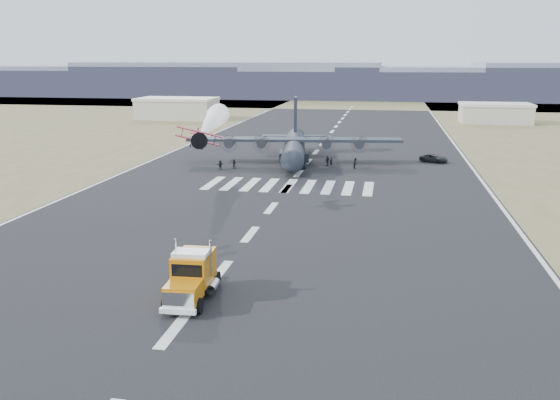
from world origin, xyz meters
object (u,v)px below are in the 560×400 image
(support_vehicle, at_px, (434,158))
(crew_f, at_px, (220,165))
(crew_c, at_px, (304,164))
(crew_h, at_px, (356,163))
(crew_a, at_px, (331,162))
(crew_b, at_px, (234,164))
(transport_aircraft, at_px, (294,146))
(aerobatic_biplane, at_px, (198,137))
(hangar_left, at_px, (177,108))
(crew_g, at_px, (281,162))
(hangar_right, at_px, (495,113))
(crew_e, at_px, (304,164))
(semi_truck, at_px, (192,275))
(crew_d, at_px, (328,161))

(support_vehicle, relative_size, crew_f, 3.10)
(crew_c, distance_m, crew_h, 9.18)
(crew_a, bearing_deg, crew_b, -17.91)
(transport_aircraft, xyz_separation_m, crew_h, (11.77, -5.27, -1.98))
(aerobatic_biplane, xyz_separation_m, crew_a, (13.13, 35.81, -8.71))
(hangar_left, bearing_deg, crew_g, -58.64)
(hangar_right, distance_m, crew_h, 91.30)
(transport_aircraft, xyz_separation_m, crew_a, (7.28, -3.53, -2.13))
(support_vehicle, bearing_deg, hangar_right, 5.31)
(transport_aircraft, xyz_separation_m, crew_e, (2.96, -7.18, -2.00))
(transport_aircraft, distance_m, crew_f, 15.66)
(hangar_left, distance_m, semi_truck, 148.40)
(aerobatic_biplane, distance_m, support_vehicle, 54.36)
(crew_d, height_order, crew_g, crew_d)
(support_vehicle, height_order, crew_g, crew_g)
(crew_b, bearing_deg, support_vehicle, -160.87)
(crew_g, bearing_deg, support_vehicle, 22.15)
(hangar_right, height_order, crew_a, hangar_right)
(hangar_left, height_order, crew_c, hangar_left)
(transport_aircraft, relative_size, crew_h, 20.76)
(support_vehicle, relative_size, crew_b, 3.20)
(crew_e, bearing_deg, crew_f, 139.41)
(crew_b, relative_size, crew_f, 0.97)
(support_vehicle, bearing_deg, crew_e, 138.44)
(transport_aircraft, bearing_deg, crew_c, -76.85)
(crew_g, bearing_deg, crew_c, -24.10)
(crew_b, height_order, crew_f, crew_f)
(crew_d, xyz_separation_m, crew_g, (-8.22, -1.53, -0.11))
(hangar_right, height_order, crew_h, hangar_right)
(hangar_right, relative_size, crew_g, 12.50)
(crew_a, bearing_deg, crew_d, -17.72)
(crew_e, bearing_deg, crew_d, -10.94)
(semi_truck, distance_m, aerobatic_biplane, 28.77)
(aerobatic_biplane, bearing_deg, crew_h, 51.68)
(hangar_left, relative_size, crew_b, 15.12)
(hangar_left, bearing_deg, crew_a, -53.57)
(aerobatic_biplane, bearing_deg, crew_d, 59.65)
(aerobatic_biplane, xyz_separation_m, transport_aircraft, (5.85, 39.34, -6.57))
(aerobatic_biplane, bearing_deg, crew_a, 58.89)
(crew_d, distance_m, crew_g, 8.36)
(aerobatic_biplane, relative_size, crew_e, 3.01)
(hangar_left, distance_m, crew_g, 91.97)
(support_vehicle, xyz_separation_m, crew_e, (-22.83, -11.16, 0.21))
(semi_truck, height_order, crew_a, semi_truck)
(aerobatic_biplane, height_order, crew_f, aerobatic_biplane)
(hangar_right, height_order, crew_f, hangar_right)
(transport_aircraft, height_order, crew_e, transport_aircraft)
(crew_c, height_order, crew_h, crew_h)
(crew_e, height_order, crew_h, crew_h)
(semi_truck, relative_size, crew_f, 5.38)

